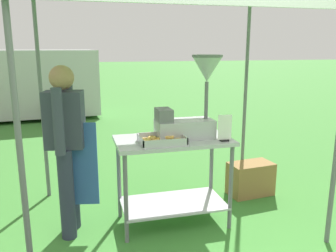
{
  "coord_description": "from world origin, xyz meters",
  "views": [
    {
      "loc": [
        -0.99,
        -2.15,
        1.76
      ],
      "look_at": [
        -0.1,
        1.21,
        0.97
      ],
      "focal_mm": 37.16,
      "sensor_mm": 36.0,
      "label": 1
    }
  ],
  "objects_px": {
    "donut_fryer": "(192,105)",
    "menu_sign": "(225,130)",
    "supply_crate": "(250,179)",
    "vendor": "(67,143)",
    "donut_cart": "(173,164)",
    "donut_tray": "(162,140)"
  },
  "relations": [
    {
      "from": "donut_fryer",
      "to": "menu_sign",
      "type": "bearing_deg",
      "value": -40.19
    },
    {
      "from": "menu_sign",
      "to": "supply_crate",
      "type": "height_order",
      "value": "menu_sign"
    },
    {
      "from": "donut_fryer",
      "to": "vendor",
      "type": "distance_m",
      "value": 1.23
    },
    {
      "from": "vendor",
      "to": "donut_fryer",
      "type": "bearing_deg",
      "value": -2.8
    },
    {
      "from": "donut_cart",
      "to": "donut_fryer",
      "type": "distance_m",
      "value": 0.62
    },
    {
      "from": "vendor",
      "to": "donut_tray",
      "type": "bearing_deg",
      "value": -11.83
    },
    {
      "from": "donut_tray",
      "to": "donut_fryer",
      "type": "bearing_deg",
      "value": 20.63
    },
    {
      "from": "donut_cart",
      "to": "donut_tray",
      "type": "height_order",
      "value": "donut_tray"
    },
    {
      "from": "donut_tray",
      "to": "menu_sign",
      "type": "height_order",
      "value": "menu_sign"
    },
    {
      "from": "donut_fryer",
      "to": "supply_crate",
      "type": "height_order",
      "value": "donut_fryer"
    },
    {
      "from": "donut_tray",
      "to": "supply_crate",
      "type": "xyz_separation_m",
      "value": [
        1.24,
        0.55,
        -0.72
      ]
    },
    {
      "from": "donut_cart",
      "to": "supply_crate",
      "type": "height_order",
      "value": "donut_cart"
    },
    {
      "from": "menu_sign",
      "to": "donut_tray",
      "type": "bearing_deg",
      "value": 170.76
    },
    {
      "from": "donut_cart",
      "to": "menu_sign",
      "type": "height_order",
      "value": "menu_sign"
    },
    {
      "from": "donut_fryer",
      "to": "vendor",
      "type": "xyz_separation_m",
      "value": [
        -1.19,
        0.06,
        -0.31
      ]
    },
    {
      "from": "donut_fryer",
      "to": "supply_crate",
      "type": "xyz_separation_m",
      "value": [
        0.91,
        0.43,
        -1.02
      ]
    },
    {
      "from": "vendor",
      "to": "supply_crate",
      "type": "bearing_deg",
      "value": 9.97
    },
    {
      "from": "menu_sign",
      "to": "donut_cart",
      "type": "bearing_deg",
      "value": 154.86
    },
    {
      "from": "donut_cart",
      "to": "donut_fryer",
      "type": "xyz_separation_m",
      "value": [
        0.19,
        0.01,
        0.59
      ]
    },
    {
      "from": "donut_tray",
      "to": "menu_sign",
      "type": "xyz_separation_m",
      "value": [
        0.58,
        -0.1,
        0.08
      ]
    },
    {
      "from": "menu_sign",
      "to": "supply_crate",
      "type": "distance_m",
      "value": 1.22
    },
    {
      "from": "donut_cart",
      "to": "vendor",
      "type": "distance_m",
      "value": 1.04
    }
  ]
}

